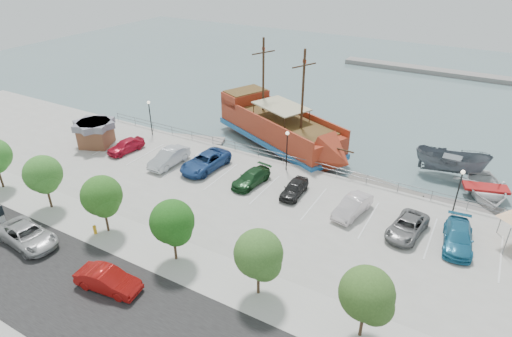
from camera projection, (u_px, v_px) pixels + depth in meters
The scene contains 31 objects.
ground at pixel (255, 209), 39.46m from camera, with size 160.00×160.00×0.00m, color slate.
street at pixel (128, 319), 26.75m from camera, with size 100.00×8.00×0.04m, color black.
sidewalk at pixel (187, 263), 31.33m from camera, with size 100.00×4.00×0.05m, color #B2AEA8.
seawall_railing at pixel (292, 160), 44.69m from camera, with size 50.00×0.06×1.00m.
far_shore at pixel (454, 74), 76.95m from camera, with size 40.00×3.00×0.80m, color gray.
pirate_ship at pixel (287, 133), 49.47m from camera, with size 20.27×13.00×12.70m.
patrol_boat at pixel (451, 164), 44.15m from camera, with size 2.71×7.21×2.79m, color #565C64.
speedboat at pixel (485, 191), 40.80m from camera, with size 5.00×7.00×1.45m, color silver.
dock_west at pixel (195, 140), 52.34m from camera, with size 7.15×2.04×0.41m, color gray.
dock_mid at pixel (384, 188), 42.28m from camera, with size 7.40×2.11×0.42m, color slate.
dock_east at pixel (465, 209), 39.03m from camera, with size 7.31×2.09×0.42m, color slate.
shed at pixel (95, 133), 48.46m from camera, with size 4.62×4.62×2.90m.
street_van at pixel (27, 235), 33.04m from camera, with size 2.56×5.54×1.54m, color #A4A4A4.
street_sedan at pixel (108, 280), 28.73m from camera, with size 1.61×4.63×1.52m, color #9C100D.
fire_hydrant at pixel (95, 229), 34.25m from camera, with size 0.29×0.29×0.83m.
lamp_post_left at pixel (150, 112), 50.37m from camera, with size 0.36×0.36×4.28m.
lamp_post_mid at pixel (287, 144), 42.55m from camera, with size 0.36×0.36×4.28m.
lamp_post_right at pixel (460, 184), 35.59m from camera, with size 0.36×0.36×4.28m.
tree_b at pixel (44, 176), 36.16m from camera, with size 3.30×3.20×5.00m.
tree_c at pixel (102, 197), 33.12m from camera, with size 3.30×3.20×5.00m.
tree_d at pixel (173, 224), 30.08m from camera, with size 3.30×3.20×5.00m.
tree_e at pixel (260, 256), 27.04m from camera, with size 3.30×3.20×5.00m.
tree_f at pixel (369, 296), 24.00m from camera, with size 3.30×3.20×5.00m.
parked_car_a at pixel (126, 146), 47.33m from camera, with size 1.74×4.32×1.47m, color #B8132B.
parked_car_b at pixel (169, 157), 44.56m from camera, with size 1.76×5.06×1.67m, color #B9BEC4.
parked_car_c at pixel (205, 162), 43.77m from camera, with size 2.74×5.94×1.65m, color navy.
parked_car_d at pixel (251, 178), 41.11m from camera, with size 1.89×4.65×1.35m, color #173E1D.
parked_car_e at pixel (294, 188), 39.39m from camera, with size 1.62×4.02×1.37m, color black.
parked_car_f at pixel (352, 206), 36.58m from camera, with size 1.62×4.65×1.53m, color silver.
parked_car_g at pixel (407, 227), 34.15m from camera, with size 2.27×4.92×1.37m, color slate.
parked_car_h at pixel (458, 237), 32.84m from camera, with size 2.10×5.16×1.50m, color #206C91.
Camera 1 is at (16.37, -28.56, 21.06)m, focal length 30.00 mm.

